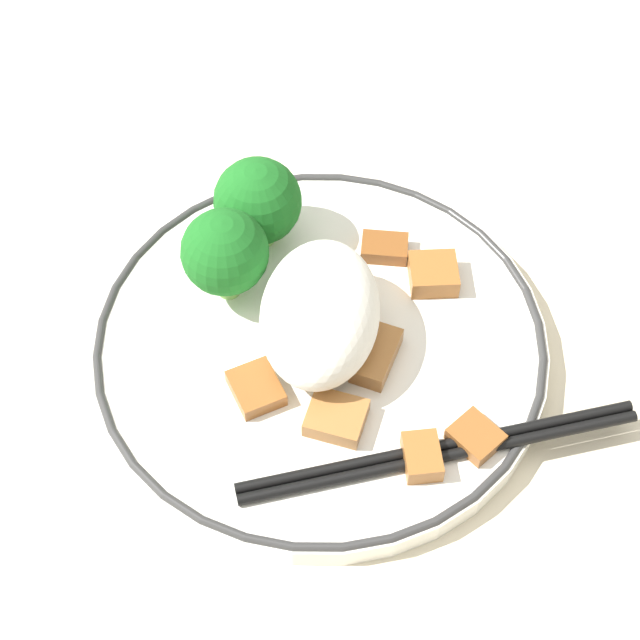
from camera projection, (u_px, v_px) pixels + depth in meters
ground_plane at (320, 355)px, 0.62m from camera, size 3.00×3.00×0.00m
plate at (320, 346)px, 0.62m from camera, size 0.26×0.26×0.02m
rice_mound at (320, 314)px, 0.59m from camera, size 0.10×0.07×0.05m
broccoli_back_left at (258, 202)px, 0.63m from camera, size 0.05×0.05×0.06m
broccoli_back_center at (225, 253)px, 0.60m from camera, size 0.05×0.05×0.06m
meat_near_front at (336, 418)px, 0.58m from camera, size 0.03×0.04×0.01m
meat_near_left at (256, 388)px, 0.59m from camera, size 0.04×0.04×0.01m
meat_near_right at (376, 356)px, 0.60m from camera, size 0.04×0.03×0.01m
meat_near_back at (422, 457)px, 0.56m from camera, size 0.03×0.02×0.01m
meat_on_rice_edge at (433, 274)px, 0.63m from camera, size 0.03×0.03×0.01m
meat_mid_left at (385, 248)px, 0.64m from camera, size 0.02×0.03×0.01m
meat_mid_right at (476, 437)px, 0.57m from camera, size 0.03×0.03×0.01m
chopsticks at (439, 452)px, 0.57m from camera, size 0.08×0.21×0.01m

